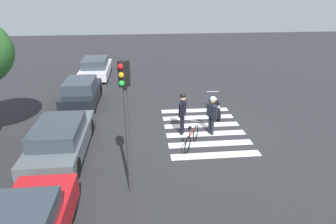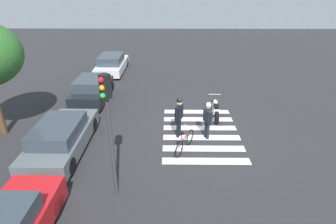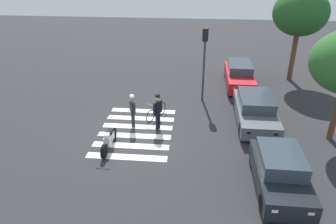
{
  "view_description": "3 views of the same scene",
  "coord_description": "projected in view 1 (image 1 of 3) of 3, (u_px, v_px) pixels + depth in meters",
  "views": [
    {
      "loc": [
        -11.79,
        2.81,
        5.97
      ],
      "look_at": [
        0.16,
        1.62,
        0.86
      ],
      "focal_mm": 31.37,
      "sensor_mm": 36.0,
      "label": 1
    },
    {
      "loc": [
        -11.15,
        1.43,
        6.5
      ],
      "look_at": [
        0.37,
        1.54,
        0.89
      ],
      "focal_mm": 29.2,
      "sensor_mm": 36.0,
      "label": 2
    },
    {
      "loc": [
        13.59,
        2.85,
        7.9
      ],
      "look_at": [
        0.06,
        1.58,
        1.14
      ],
      "focal_mm": 34.63,
      "sensor_mm": 36.0,
      "label": 3
    }
  ],
  "objects": [
    {
      "name": "ground_plane",
      "position": [
        204.0,
        129.0,
        13.39
      ],
      "size": [
        60.0,
        60.0,
        0.0
      ],
      "primitive_type": "plane",
      "color": "#2B2B2D"
    },
    {
      "name": "traffic_light_pole",
      "position": [
        126.0,
        109.0,
        8.24
      ],
      "size": [
        0.36,
        0.33,
        4.19
      ],
      "color": "#38383D",
      "rests_on": "ground_plane"
    },
    {
      "name": "police_motorcycle",
      "position": [
        215.0,
        106.0,
        14.79
      ],
      "size": [
        2.06,
        0.62,
        1.03
      ],
      "color": "black",
      "rests_on": "ground_plane"
    },
    {
      "name": "car_white_van",
      "position": [
        96.0,
        68.0,
        21.1
      ],
      "size": [
        4.43,
        1.93,
        1.36
      ],
      "color": "black",
      "rests_on": "ground_plane"
    },
    {
      "name": "officer_by_motorcycle",
      "position": [
        212.0,
        113.0,
        12.6
      ],
      "size": [
        0.61,
        0.38,
        1.76
      ],
      "color": "#1E232D",
      "rests_on": "ground_plane"
    },
    {
      "name": "leaning_bicycle",
      "position": [
        192.0,
        138.0,
        11.82
      ],
      "size": [
        1.58,
        0.84,
        1.01
      ],
      "color": "black",
      "rests_on": "ground_plane"
    },
    {
      "name": "officer_on_foot",
      "position": [
        183.0,
        110.0,
        12.56
      ],
      "size": [
        0.65,
        0.39,
        1.91
      ],
      "color": "black",
      "rests_on": "ground_plane"
    },
    {
      "name": "car_grey_coupe",
      "position": [
        61.0,
        139.0,
        11.14
      ],
      "size": [
        4.63,
        1.9,
        1.38
      ],
      "color": "black",
      "rests_on": "ground_plane"
    },
    {
      "name": "crosswalk_stripes",
      "position": [
        204.0,
        129.0,
        13.39
      ],
      "size": [
        4.95,
        3.51,
        0.01
      ],
      "color": "silver",
      "rests_on": "ground_plane"
    },
    {
      "name": "car_black_suv",
      "position": [
        82.0,
        93.0,
        15.95
      ],
      "size": [
        3.94,
        1.74,
        1.46
      ],
      "color": "black",
      "rests_on": "ground_plane"
    }
  ]
}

